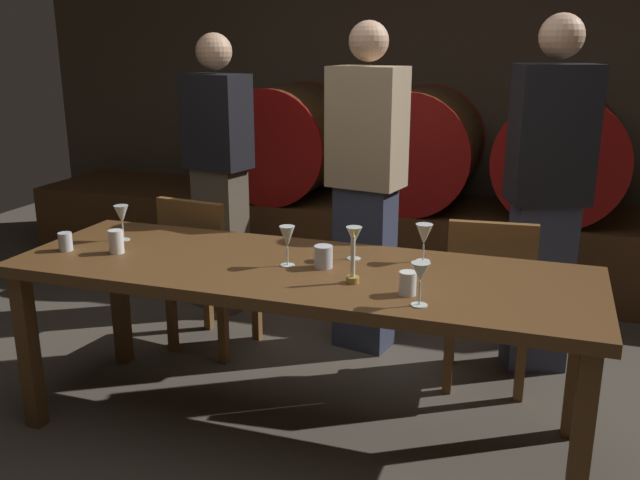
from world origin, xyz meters
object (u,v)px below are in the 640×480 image
(dining_table, at_px, (298,283))
(cup_far_right, at_px, (408,283))
(candle_center, at_px, (353,268))
(cup_center_right, at_px, (323,257))
(wine_barrel_left, at_px, (289,141))
(wine_glass_left, at_px, (287,238))
(cup_center_left, at_px, (116,242))
(guest_left, at_px, (219,173))
(chair_right, at_px, (488,295))
(chair_left, at_px, (205,267))
(wine_glass_right, at_px, (424,235))
(wine_glass_far_right, at_px, (420,274))
(cup_far_left, at_px, (65,242))
(wine_glass_center, at_px, (354,237))
(guest_center, at_px, (366,188))
(wine_glass_far_left, at_px, (122,216))
(guest_right, at_px, (547,196))
(wine_barrel_center, at_px, (419,148))
(wine_barrel_right, at_px, (560,154))

(dining_table, height_order, cup_far_right, cup_far_right)
(candle_center, bearing_deg, cup_center_right, 139.71)
(wine_barrel_left, height_order, wine_glass_left, wine_barrel_left)
(cup_center_right, bearing_deg, cup_center_left, -173.84)
(guest_left, bearing_deg, chair_right, 174.39)
(chair_right, height_order, cup_far_right, chair_right)
(chair_left, height_order, cup_center_left, chair_left)
(wine_glass_right, relative_size, wine_glass_far_right, 1.02)
(candle_center, bearing_deg, cup_far_left, -179.96)
(wine_glass_left, height_order, wine_glass_center, wine_glass_left)
(guest_left, bearing_deg, guest_center, 177.56)
(wine_glass_far_left, bearing_deg, guest_right, 25.47)
(chair_left, bearing_deg, guest_left, -63.62)
(wine_barrel_left, height_order, cup_far_right, wine_barrel_left)
(wine_glass_left, xyz_separation_m, wine_glass_far_right, (0.61, -0.27, -0.00))
(wine_barrel_center, distance_m, wine_glass_left, 2.25)
(wine_glass_center, height_order, wine_glass_far_right, wine_glass_far_right)
(chair_left, bearing_deg, wine_barrel_center, -109.80)
(guest_left, height_order, cup_center_left, guest_left)
(chair_left, xyz_separation_m, cup_center_right, (0.88, -0.59, 0.33))
(chair_right, distance_m, candle_center, 0.97)
(wine_glass_left, bearing_deg, cup_center_right, 9.72)
(guest_left, distance_m, wine_glass_center, 1.58)
(guest_center, relative_size, cup_far_right, 20.03)
(wine_barrel_right, xyz_separation_m, chair_right, (-0.28, -1.57, -0.46))
(guest_left, height_order, wine_glass_center, guest_left)
(wine_barrel_right, relative_size, cup_center_left, 8.44)
(wine_glass_left, distance_m, cup_far_left, 1.03)
(cup_far_left, distance_m, cup_far_right, 1.56)
(dining_table, xyz_separation_m, cup_far_right, (0.50, -0.18, 0.12))
(guest_left, distance_m, guest_center, 1.05)
(wine_glass_far_right, distance_m, cup_center_right, 0.55)
(guest_left, bearing_deg, cup_center_right, 144.51)
(candle_center, bearing_deg, cup_center_left, 177.88)
(guest_right, height_order, wine_glass_center, guest_right)
(wine_barrel_left, bearing_deg, chair_right, -43.85)
(wine_barrel_right, distance_m, wine_glass_far_left, 2.87)
(wine_glass_center, bearing_deg, guest_center, 101.43)
(guest_right, distance_m, candle_center, 1.31)
(wine_barrel_left, height_order, wine_glass_right, wine_barrel_left)
(guest_left, xyz_separation_m, wine_glass_far_left, (0.06, -1.12, 0.00))
(wine_barrel_left, xyz_separation_m, cup_far_right, (1.40, -2.42, -0.14))
(dining_table, bearing_deg, cup_far_left, -173.45)
(wine_barrel_right, distance_m, wine_glass_left, 2.48)
(chair_left, bearing_deg, cup_far_left, 76.19)
(chair_right, distance_m, wine_glass_left, 1.10)
(guest_left, xyz_separation_m, cup_far_left, (-0.08, -1.35, -0.08))
(wine_barrel_center, distance_m, cup_center_left, 2.49)
(chair_left, relative_size, cup_far_left, 10.75)
(chair_right, height_order, wine_glass_far_right, wine_glass_far_right)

